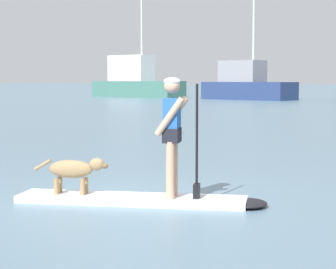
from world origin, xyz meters
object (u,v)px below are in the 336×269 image
Objects in this scene: person_paddler at (173,129)px; dog at (74,170)px; paddleboard at (147,200)px; moored_boat_starboard at (247,85)px; moored_boat_far_port at (135,81)px.

person_paddler reaches higher than dog.
dog is (-1.00, -0.39, 0.40)m from paddleboard.
paddleboard is at bearing -67.45° from moored_boat_starboard.
paddleboard is 3.31× the size of dog.
dog is at bearing -158.82° from person_paddler.
dog is at bearing -68.77° from moored_boat_starboard.
dog is (-1.35, -0.52, -0.61)m from person_paddler.
person_paddler is at bearing -55.16° from moored_boat_far_port.
paddleboard is 2.11× the size of person_paddler.
moored_boat_starboard is at bearing 111.23° from dog.
moored_boat_far_port is 0.96× the size of moored_boat_starboard.
moored_boat_far_port reaches higher than paddleboard.
dog is 0.10× the size of moored_boat_far_port.
moored_boat_starboard reaches higher than moored_boat_far_port.
person_paddler is 46.34m from moored_boat_starboard.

